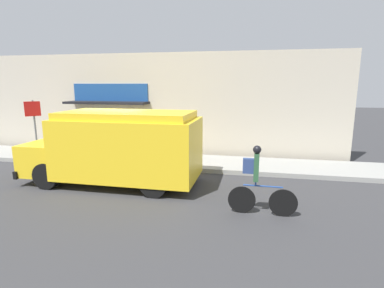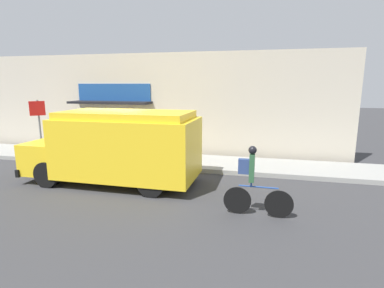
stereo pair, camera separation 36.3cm
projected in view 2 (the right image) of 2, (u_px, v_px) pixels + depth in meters
ground_plane at (121, 168)px, 11.50m from camera, size 70.00×70.00×0.00m
sidewalk at (133, 159)px, 12.52m from camera, size 28.00×2.19×0.16m
storefront at (144, 104)px, 13.51m from camera, size 17.66×1.07×4.49m
school_bus at (118, 146)px, 9.51m from camera, size 5.58×2.61×2.33m
cyclist at (254, 183)px, 7.18m from camera, size 1.67×0.20×1.73m
stop_sign_post at (39, 118)px, 12.56m from camera, size 0.45×0.45×2.35m
trash_bin at (81, 142)px, 13.67m from camera, size 0.52×0.52×0.75m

